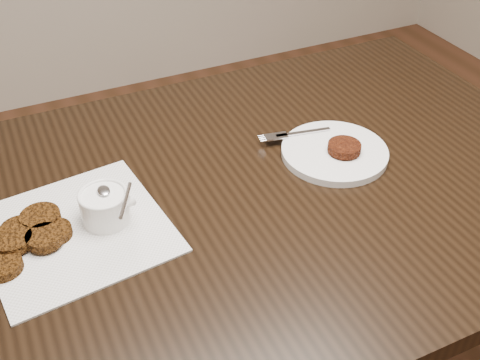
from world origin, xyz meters
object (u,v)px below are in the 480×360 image
napkin (76,231)px  plate_with_patty (335,149)px  table (239,318)px  sauce_ramekin (102,193)px

napkin → plate_with_patty: bearing=0.5°
napkin → table: bearing=-2.7°
table → napkin: 0.48m
napkin → sauce_ramekin: size_ratio=2.48×
sauce_ramekin → napkin: bearing=-175.8°
napkin → sauce_ramekin: 0.08m
table → plate_with_patty: plate_with_patty is taller
sauce_ramekin → plate_with_patty: 0.47m
napkin → sauce_ramekin: sauce_ramekin is taller
plate_with_patty → sauce_ramekin: bearing=-180.0°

